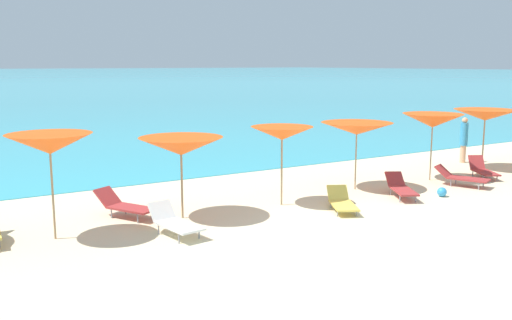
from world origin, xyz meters
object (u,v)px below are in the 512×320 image
object	(u,v)px
umbrella_2	(50,144)
umbrella_7	(485,115)
umbrella_3	(181,146)
umbrella_5	(357,129)
umbrella_4	(282,133)
umbrella_6	(433,121)
lounge_chair_1	(461,177)
lounge_chair_10	(174,222)
lounge_chair_8	(483,169)
lounge_chair_3	(342,202)
beach_ball	(442,192)
lounge_chair_6	(125,205)
lounge_chair_5	(401,187)
beachgoer_0	(464,138)

from	to	relation	value
umbrella_2	umbrella_7	distance (m)	15.41
umbrella_3	umbrella_5	size ratio (longest dim) A/B	0.94
umbrella_4	umbrella_6	size ratio (longest dim) A/B	0.98
lounge_chair_1	lounge_chair_10	bearing A→B (deg)	158.16
umbrella_7	lounge_chair_10	distance (m)	13.20
umbrella_3	lounge_chair_1	xyz separation A→B (m)	(9.20, -1.18, -1.55)
umbrella_6	lounge_chair_8	size ratio (longest dim) A/B	1.45
lounge_chair_3	beach_ball	bearing A→B (deg)	22.22
lounge_chair_6	lounge_chair_10	world-z (taller)	lounge_chair_6
lounge_chair_5	lounge_chair_10	world-z (taller)	lounge_chair_10
lounge_chair_8	umbrella_6	bearing A→B (deg)	-170.02
umbrella_6	lounge_chair_3	bearing A→B (deg)	-163.32
beach_ball	umbrella_2	bearing A→B (deg)	170.61
lounge_chair_6	umbrella_2	bearing A→B (deg)	178.01
umbrella_2	umbrella_7	bearing A→B (deg)	1.62
lounge_chair_6	lounge_chair_8	bearing A→B (deg)	-35.09
lounge_chair_10	beach_ball	size ratio (longest dim) A/B	5.75
lounge_chair_1	beach_ball	world-z (taller)	lounge_chair_1
umbrella_5	beachgoer_0	world-z (taller)	umbrella_5
umbrella_4	lounge_chair_1	size ratio (longest dim) A/B	1.25
beach_ball	umbrella_5	bearing A→B (deg)	125.87
umbrella_7	lounge_chair_1	xyz separation A→B (m)	(-3.05, -1.51, -1.72)
umbrella_6	umbrella_7	world-z (taller)	umbrella_6
umbrella_5	lounge_chair_8	size ratio (longest dim) A/B	1.48
lounge_chair_1	umbrella_4	bearing A→B (deg)	149.06
umbrella_7	umbrella_6	bearing A→B (deg)	-173.80
lounge_chair_5	lounge_chair_6	size ratio (longest dim) A/B	1.01
lounge_chair_8	lounge_chair_6	bearing A→B (deg)	-158.48
umbrella_7	lounge_chair_5	bearing A→B (deg)	-164.83
umbrella_4	lounge_chair_3	distance (m)	2.46
lounge_chair_10	umbrella_6	bearing A→B (deg)	-1.52
umbrella_5	lounge_chair_3	xyz separation A→B (m)	(-2.03, -1.79, -1.67)
lounge_chair_3	beach_ball	xyz separation A→B (m)	(3.55, -0.32, -0.09)
umbrella_2	beachgoer_0	distance (m)	16.16
umbrella_4	umbrella_5	distance (m)	3.11
lounge_chair_10	beachgoer_0	world-z (taller)	beachgoer_0
umbrella_6	lounge_chair_1	bearing A→B (deg)	-83.97
umbrella_2	beach_ball	bearing A→B (deg)	-9.39
lounge_chair_6	umbrella_3	bearing A→B (deg)	-62.70
umbrella_7	beachgoer_0	size ratio (longest dim) A/B	1.35
lounge_chair_6	beachgoer_0	xyz separation A→B (m)	(14.08, 0.84, 0.65)
lounge_chair_5	beach_ball	distance (m)	1.23
beach_ball	lounge_chair_8	bearing A→B (deg)	19.25
lounge_chair_5	lounge_chair_8	xyz separation A→B (m)	(4.53, 0.59, -0.01)
umbrella_4	umbrella_6	xyz separation A→B (m)	(6.17, 0.19, 0.01)
umbrella_6	beach_ball	size ratio (longest dim) A/B	7.95
lounge_chair_8	beach_ball	xyz separation A→B (m)	(-3.48, -1.22, -0.14)
umbrella_7	beach_ball	world-z (taller)	umbrella_7
umbrella_3	beach_ball	bearing A→B (deg)	-13.97
umbrella_6	umbrella_7	bearing A→B (deg)	6.20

